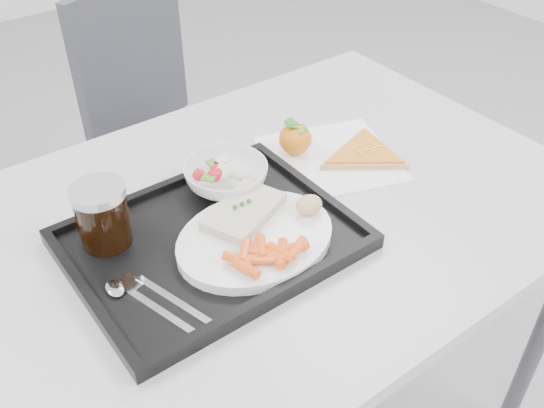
{
  "coord_description": "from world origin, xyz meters",
  "views": [
    {
      "loc": [
        -0.48,
        -0.39,
        1.43
      ],
      "look_at": [
        0.02,
        0.28,
        0.77
      ],
      "focal_mm": 40.0,
      "sensor_mm": 36.0,
      "label": 1
    }
  ],
  "objects_px": {
    "salad_bowl": "(226,176)",
    "tangerine": "(295,139)",
    "chair": "(159,130)",
    "dinner_plate": "(255,239)",
    "pizza_slice": "(364,154)",
    "table": "(257,239)",
    "cola_glass": "(102,214)",
    "tray": "(211,241)"
  },
  "relations": [
    {
      "from": "table",
      "to": "pizza_slice",
      "type": "bearing_deg",
      "value": 1.77
    },
    {
      "from": "tray",
      "to": "dinner_plate",
      "type": "relative_size",
      "value": 1.67
    },
    {
      "from": "chair",
      "to": "salad_bowl",
      "type": "height_order",
      "value": "chair"
    },
    {
      "from": "tray",
      "to": "cola_glass",
      "type": "relative_size",
      "value": 4.17
    },
    {
      "from": "tray",
      "to": "tangerine",
      "type": "distance_m",
      "value": 0.31
    },
    {
      "from": "table",
      "to": "chair",
      "type": "bearing_deg",
      "value": 78.31
    },
    {
      "from": "cola_glass",
      "to": "tangerine",
      "type": "relative_size",
      "value": 1.37
    },
    {
      "from": "salad_bowl",
      "to": "cola_glass",
      "type": "xyz_separation_m",
      "value": [
        -0.24,
        -0.01,
        0.03
      ]
    },
    {
      "from": "tray",
      "to": "chair",
      "type": "bearing_deg",
      "value": 70.34
    },
    {
      "from": "table",
      "to": "tangerine",
      "type": "height_order",
      "value": "tangerine"
    },
    {
      "from": "dinner_plate",
      "to": "cola_glass",
      "type": "height_order",
      "value": "cola_glass"
    },
    {
      "from": "pizza_slice",
      "to": "salad_bowl",
      "type": "bearing_deg",
      "value": 166.82
    },
    {
      "from": "chair",
      "to": "salad_bowl",
      "type": "relative_size",
      "value": 6.11
    },
    {
      "from": "chair",
      "to": "tray",
      "type": "xyz_separation_m",
      "value": [
        -0.25,
        -0.7,
        0.22
      ]
    },
    {
      "from": "chair",
      "to": "tangerine",
      "type": "height_order",
      "value": "chair"
    },
    {
      "from": "tray",
      "to": "tangerine",
      "type": "height_order",
      "value": "tangerine"
    },
    {
      "from": "salad_bowl",
      "to": "tangerine",
      "type": "relative_size",
      "value": 1.93
    },
    {
      "from": "salad_bowl",
      "to": "pizza_slice",
      "type": "height_order",
      "value": "salad_bowl"
    },
    {
      "from": "tray",
      "to": "salad_bowl",
      "type": "xyz_separation_m",
      "value": [
        0.1,
        0.1,
        0.03
      ]
    },
    {
      "from": "cola_glass",
      "to": "tangerine",
      "type": "height_order",
      "value": "cola_glass"
    },
    {
      "from": "tangerine",
      "to": "chair",
      "type": "bearing_deg",
      "value": 93.02
    },
    {
      "from": "tangerine",
      "to": "pizza_slice",
      "type": "relative_size",
      "value": 0.33
    },
    {
      "from": "table",
      "to": "tray",
      "type": "bearing_deg",
      "value": -165.64
    },
    {
      "from": "pizza_slice",
      "to": "cola_glass",
      "type": "bearing_deg",
      "value": 173.52
    },
    {
      "from": "tray",
      "to": "cola_glass",
      "type": "distance_m",
      "value": 0.18
    },
    {
      "from": "cola_glass",
      "to": "pizza_slice",
      "type": "bearing_deg",
      "value": -6.48
    },
    {
      "from": "cola_glass",
      "to": "dinner_plate",
      "type": "bearing_deg",
      "value": -38.0
    },
    {
      "from": "cola_glass",
      "to": "tangerine",
      "type": "bearing_deg",
      "value": 4.9
    },
    {
      "from": "cola_glass",
      "to": "chair",
      "type": "bearing_deg",
      "value": 57.21
    },
    {
      "from": "table",
      "to": "cola_glass",
      "type": "height_order",
      "value": "cola_glass"
    },
    {
      "from": "tray",
      "to": "dinner_plate",
      "type": "distance_m",
      "value": 0.08
    },
    {
      "from": "tray",
      "to": "cola_glass",
      "type": "xyz_separation_m",
      "value": [
        -0.14,
        0.1,
        0.06
      ]
    },
    {
      "from": "table",
      "to": "cola_glass",
      "type": "distance_m",
      "value": 0.29
    },
    {
      "from": "cola_glass",
      "to": "tray",
      "type": "bearing_deg",
      "value": -34.57
    },
    {
      "from": "chair",
      "to": "tray",
      "type": "relative_size",
      "value": 2.07
    },
    {
      "from": "table",
      "to": "pizza_slice",
      "type": "xyz_separation_m",
      "value": [
        0.27,
        0.01,
        0.08
      ]
    },
    {
      "from": "table",
      "to": "salad_bowl",
      "type": "relative_size",
      "value": 7.89
    },
    {
      "from": "cola_glass",
      "to": "pizza_slice",
      "type": "distance_m",
      "value": 0.53
    },
    {
      "from": "dinner_plate",
      "to": "salad_bowl",
      "type": "distance_m",
      "value": 0.16
    },
    {
      "from": "tray",
      "to": "pizza_slice",
      "type": "relative_size",
      "value": 1.89
    },
    {
      "from": "chair",
      "to": "dinner_plate",
      "type": "height_order",
      "value": "chair"
    },
    {
      "from": "tangerine",
      "to": "pizza_slice",
      "type": "xyz_separation_m",
      "value": [
        0.1,
        -0.1,
        -0.02
      ]
    }
  ]
}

